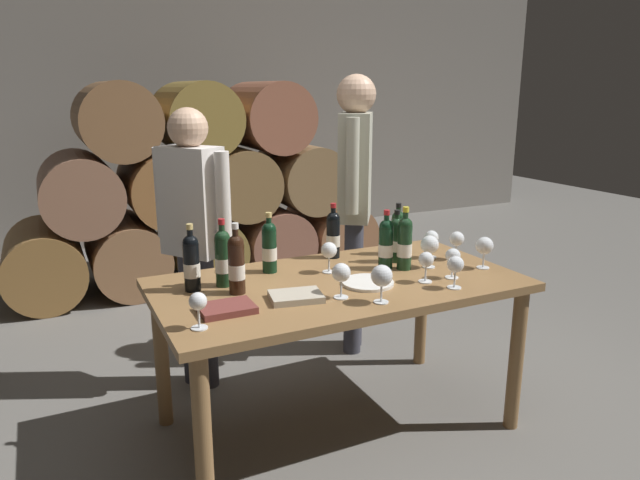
{
  "coord_description": "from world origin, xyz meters",
  "views": [
    {
      "loc": [
        -1.21,
        -2.3,
        1.64
      ],
      "look_at": [
        0.0,
        0.2,
        0.91
      ],
      "focal_mm": 32.68,
      "sensor_mm": 36.0,
      "label": 1
    }
  ],
  "objects_px": {
    "wine_bottle_0": "(396,239)",
    "wine_bottle_6": "(398,232)",
    "wine_bottle_7": "(236,264)",
    "sommelier_presenting": "(355,189)",
    "wine_glass_5": "(431,238)",
    "serving_plate": "(368,283)",
    "wine_glass_2": "(382,276)",
    "wine_glass_10": "(198,303)",
    "wine_glass_4": "(426,261)",
    "wine_glass_7": "(457,240)",
    "wine_bottle_3": "(405,243)",
    "wine_glass_9": "(484,246)",
    "wine_glass_0": "(455,265)",
    "wine_glass_6": "(453,257)",
    "tasting_notebook": "(296,297)",
    "wine_glass_3": "(341,274)",
    "taster_seated_left": "(193,226)",
    "wine_bottle_8": "(333,234)",
    "wine_bottle_4": "(223,257)",
    "wine_bottle_2": "(386,243)",
    "wine_glass_1": "(430,245)",
    "leather_ledger": "(227,308)",
    "wine_glass_8": "(329,251)",
    "dining_table": "(338,299)",
    "wine_bottle_5": "(269,247)"
  },
  "relations": [
    {
      "from": "wine_bottle_0",
      "to": "wine_bottle_6",
      "type": "xyz_separation_m",
      "value": [
        0.09,
        0.12,
        0.0
      ]
    },
    {
      "from": "wine_bottle_7",
      "to": "sommelier_presenting",
      "type": "xyz_separation_m",
      "value": [
        0.98,
        0.71,
        0.15
      ]
    },
    {
      "from": "wine_glass_5",
      "to": "serving_plate",
      "type": "relative_size",
      "value": 0.62
    },
    {
      "from": "wine_glass_2",
      "to": "wine_glass_10",
      "type": "bearing_deg",
      "value": 175.26
    },
    {
      "from": "wine_glass_4",
      "to": "wine_glass_7",
      "type": "bearing_deg",
      "value": 32.88
    },
    {
      "from": "wine_bottle_3",
      "to": "wine_glass_9",
      "type": "xyz_separation_m",
      "value": [
        0.37,
        -0.16,
        -0.02
      ]
    },
    {
      "from": "wine_glass_0",
      "to": "wine_bottle_7",
      "type": "bearing_deg",
      "value": 158.08
    },
    {
      "from": "wine_glass_6",
      "to": "tasting_notebook",
      "type": "relative_size",
      "value": 0.67
    },
    {
      "from": "tasting_notebook",
      "to": "wine_glass_3",
      "type": "bearing_deg",
      "value": -8.43
    },
    {
      "from": "wine_glass_6",
      "to": "taster_seated_left",
      "type": "height_order",
      "value": "taster_seated_left"
    },
    {
      "from": "wine_bottle_8",
      "to": "wine_glass_0",
      "type": "distance_m",
      "value": 0.73
    },
    {
      "from": "wine_bottle_4",
      "to": "wine_glass_7",
      "type": "bearing_deg",
      "value": -5.77
    },
    {
      "from": "wine_bottle_2",
      "to": "wine_glass_6",
      "type": "xyz_separation_m",
      "value": [
        0.2,
        -0.27,
        -0.02
      ]
    },
    {
      "from": "wine_glass_3",
      "to": "wine_glass_6",
      "type": "height_order",
      "value": "wine_glass_3"
    },
    {
      "from": "wine_glass_3",
      "to": "wine_glass_7",
      "type": "bearing_deg",
      "value": 17.12
    },
    {
      "from": "wine_bottle_7",
      "to": "wine_glass_3",
      "type": "distance_m",
      "value": 0.46
    },
    {
      "from": "wine_glass_0",
      "to": "wine_glass_1",
      "type": "bearing_deg",
      "value": 74.75
    },
    {
      "from": "tasting_notebook",
      "to": "wine_glass_4",
      "type": "bearing_deg",
      "value": 6.45
    },
    {
      "from": "wine_bottle_6",
      "to": "sommelier_presenting",
      "type": "xyz_separation_m",
      "value": [
        0.0,
        0.48,
        0.16
      ]
    },
    {
      "from": "wine_glass_6",
      "to": "wine_bottle_7",
      "type": "bearing_deg",
      "value": 166.11
    },
    {
      "from": "wine_bottle_2",
      "to": "serving_plate",
      "type": "relative_size",
      "value": 1.24
    },
    {
      "from": "wine_bottle_7",
      "to": "wine_glass_4",
      "type": "distance_m",
      "value": 0.87
    },
    {
      "from": "wine_glass_9",
      "to": "wine_glass_3",
      "type": "bearing_deg",
      "value": -175.39
    },
    {
      "from": "wine_glass_6",
      "to": "serving_plate",
      "type": "relative_size",
      "value": 0.61
    },
    {
      "from": "wine_glass_4",
      "to": "wine_bottle_3",
      "type": "bearing_deg",
      "value": 83.71
    },
    {
      "from": "wine_bottle_4",
      "to": "wine_bottle_3",
      "type": "bearing_deg",
      "value": -9.43
    },
    {
      "from": "wine_glass_3",
      "to": "leather_ledger",
      "type": "xyz_separation_m",
      "value": [
        -0.49,
        0.06,
        -0.1
      ]
    },
    {
      "from": "wine_bottle_7",
      "to": "leather_ledger",
      "type": "height_order",
      "value": "wine_bottle_7"
    },
    {
      "from": "wine_bottle_2",
      "to": "wine_glass_7",
      "type": "relative_size",
      "value": 1.97
    },
    {
      "from": "wine_glass_2",
      "to": "wine_glass_10",
      "type": "distance_m",
      "value": 0.76
    },
    {
      "from": "wine_bottle_2",
      "to": "wine_glass_1",
      "type": "distance_m",
      "value": 0.22
    },
    {
      "from": "wine_bottle_3",
      "to": "wine_bottle_4",
      "type": "xyz_separation_m",
      "value": [
        -0.88,
        0.15,
        -0.0
      ]
    },
    {
      "from": "wine_bottle_6",
      "to": "wine_glass_4",
      "type": "relative_size",
      "value": 1.92
    },
    {
      "from": "wine_glass_7",
      "to": "sommelier_presenting",
      "type": "relative_size",
      "value": 0.09
    },
    {
      "from": "taster_seated_left",
      "to": "serving_plate",
      "type": "bearing_deg",
      "value": -54.0
    },
    {
      "from": "wine_bottle_2",
      "to": "wine_glass_7",
      "type": "distance_m",
      "value": 0.42
    },
    {
      "from": "wine_bottle_4",
      "to": "wine_glass_0",
      "type": "xyz_separation_m",
      "value": [
        0.93,
        -0.49,
        -0.03
      ]
    },
    {
      "from": "wine_bottle_0",
      "to": "leather_ledger",
      "type": "xyz_separation_m",
      "value": [
        -1.0,
        -0.3,
        -0.11
      ]
    },
    {
      "from": "wine_bottle_8",
      "to": "wine_glass_8",
      "type": "bearing_deg",
      "value": -121.4
    },
    {
      "from": "wine_bottle_0",
      "to": "taster_seated_left",
      "type": "bearing_deg",
      "value": 147.9
    },
    {
      "from": "wine_glass_3",
      "to": "sommelier_presenting",
      "type": "xyz_separation_m",
      "value": [
        0.6,
        0.96,
        0.17
      ]
    },
    {
      "from": "wine_glass_6",
      "to": "wine_bottle_8",
      "type": "bearing_deg",
      "value": 122.07
    },
    {
      "from": "wine_bottle_6",
      "to": "wine_glass_6",
      "type": "bearing_deg",
      "value": -89.62
    },
    {
      "from": "dining_table",
      "to": "tasting_notebook",
      "type": "bearing_deg",
      "value": -152.72
    },
    {
      "from": "wine_bottle_0",
      "to": "tasting_notebook",
      "type": "xyz_separation_m",
      "value": [
        -0.69,
        -0.29,
        -0.11
      ]
    },
    {
      "from": "sommelier_presenting",
      "to": "wine_bottle_5",
      "type": "bearing_deg",
      "value": -146.95
    },
    {
      "from": "wine_glass_8",
      "to": "wine_glass_9",
      "type": "xyz_separation_m",
      "value": [
        0.73,
        -0.27,
        0.01
      ]
    },
    {
      "from": "wine_bottle_8",
      "to": "wine_glass_9",
      "type": "distance_m",
      "value": 0.77
    },
    {
      "from": "wine_bottle_5",
      "to": "wine_glass_8",
      "type": "distance_m",
      "value": 0.29
    },
    {
      "from": "wine_bottle_6",
      "to": "wine_glass_10",
      "type": "xyz_separation_m",
      "value": [
        -1.23,
        -0.54,
        -0.02
      ]
    }
  ]
}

